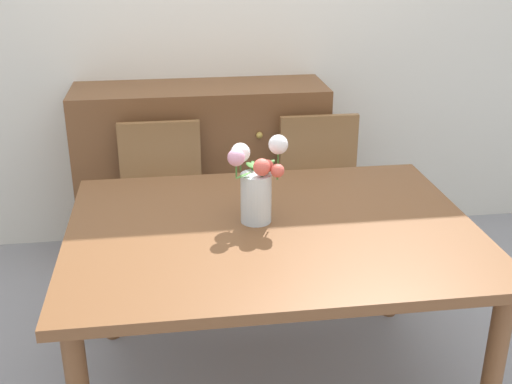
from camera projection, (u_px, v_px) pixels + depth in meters
back_wall at (228, 5)px, 3.61m from camera, size 7.00×0.10×2.80m
dining_table at (272, 246)px, 2.42m from camera, size 1.53×1.15×0.77m
chair_left at (162, 199)px, 3.27m from camera, size 0.42×0.42×0.90m
chair_right at (322, 190)px, 3.38m from camera, size 0.42×0.42×0.90m
dresser at (202, 171)px, 3.69m from camera, size 1.40×0.47×1.00m
flower_vase at (257, 182)px, 2.38m from camera, size 0.23×0.17×0.33m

